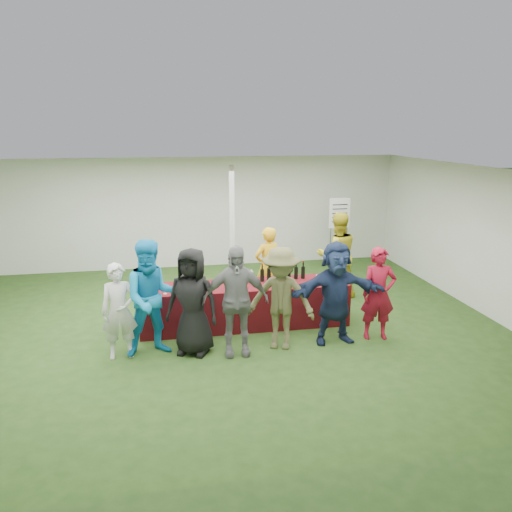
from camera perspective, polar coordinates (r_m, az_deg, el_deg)
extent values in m
plane|color=#284719|center=(8.87, -4.77, -7.99)|extent=(60.00, 60.00, 0.00)
plane|color=white|center=(12.36, -6.84, 4.94)|extent=(10.00, 0.00, 10.00)
plane|color=white|center=(4.70, 0.08, -11.25)|extent=(10.00, 0.00, 10.00)
plane|color=white|center=(10.21, 24.21, 1.71)|extent=(0.00, 8.00, 8.00)
plane|color=white|center=(8.23, -5.17, 9.65)|extent=(10.00, 10.00, 0.00)
cylinder|color=silver|center=(9.67, -2.73, 2.33)|extent=(0.10, 0.10, 2.70)
cube|color=#5D0B11|center=(8.76, -1.29, -5.61)|extent=(3.60, 0.80, 0.75)
cylinder|color=black|center=(8.78, 0.70, -2.22)|extent=(0.07, 0.07, 0.22)
cylinder|color=black|center=(8.74, 0.71, -1.28)|extent=(0.03, 0.03, 0.08)
cylinder|color=maroon|center=(8.73, 0.71, -0.95)|extent=(0.03, 0.03, 0.02)
cylinder|color=black|center=(8.86, 1.49, -2.07)|extent=(0.07, 0.07, 0.22)
cylinder|color=black|center=(8.82, 1.49, -1.14)|extent=(0.03, 0.03, 0.08)
cylinder|color=maroon|center=(8.81, 1.50, -0.81)|extent=(0.03, 0.03, 0.02)
cylinder|color=black|center=(8.85, 2.43, -2.10)|extent=(0.07, 0.07, 0.22)
cylinder|color=black|center=(8.81, 2.44, -1.16)|extent=(0.03, 0.03, 0.08)
cylinder|color=maroon|center=(8.80, 2.45, -0.83)|extent=(0.03, 0.03, 0.02)
cylinder|color=black|center=(8.89, 3.06, -2.04)|extent=(0.07, 0.07, 0.22)
cylinder|color=black|center=(8.85, 3.07, -1.10)|extent=(0.03, 0.03, 0.08)
cylinder|color=maroon|center=(8.83, 3.07, -0.78)|extent=(0.03, 0.03, 0.02)
cylinder|color=black|center=(8.91, 3.76, -2.01)|extent=(0.07, 0.07, 0.22)
cylinder|color=black|center=(8.86, 3.78, -1.09)|extent=(0.03, 0.03, 0.08)
cylinder|color=maroon|center=(8.85, 3.79, -0.76)|extent=(0.03, 0.03, 0.02)
cylinder|color=black|center=(8.96, 4.60, -1.93)|extent=(0.07, 0.07, 0.22)
cylinder|color=black|center=(8.92, 4.62, -1.00)|extent=(0.03, 0.03, 0.08)
cylinder|color=maroon|center=(8.90, 4.62, -0.68)|extent=(0.03, 0.03, 0.02)
cylinder|color=black|center=(8.99, 5.40, -1.88)|extent=(0.07, 0.07, 0.22)
cylinder|color=black|center=(8.95, 5.42, -0.96)|extent=(0.03, 0.03, 0.08)
cylinder|color=maroon|center=(8.94, 5.43, -0.64)|extent=(0.03, 0.03, 0.02)
cylinder|color=silver|center=(8.30, -10.36, -4.26)|extent=(0.06, 0.06, 0.00)
cylinder|color=silver|center=(8.29, -10.37, -4.00)|extent=(0.01, 0.01, 0.07)
cylinder|color=silver|center=(8.27, -10.39, -3.47)|extent=(0.06, 0.06, 0.08)
cylinder|color=#43070F|center=(8.27, -10.38, -3.67)|extent=(0.05, 0.05, 0.02)
cylinder|color=silver|center=(8.28, -8.35, -4.23)|extent=(0.06, 0.06, 0.00)
cylinder|color=silver|center=(8.27, -8.36, -3.97)|extent=(0.01, 0.01, 0.07)
cylinder|color=silver|center=(8.24, -8.38, -3.44)|extent=(0.06, 0.06, 0.08)
cylinder|color=#43070F|center=(8.25, -8.37, -3.64)|extent=(0.05, 0.05, 0.02)
cylinder|color=silver|center=(8.29, -6.85, -4.14)|extent=(0.06, 0.06, 0.00)
cylinder|color=silver|center=(8.28, -6.86, -3.88)|extent=(0.01, 0.01, 0.07)
cylinder|color=silver|center=(8.26, -6.88, -3.35)|extent=(0.06, 0.06, 0.08)
cylinder|color=silver|center=(8.33, -2.80, -3.97)|extent=(0.06, 0.06, 0.00)
cylinder|color=silver|center=(8.32, -2.80, -3.71)|extent=(0.01, 0.01, 0.07)
cylinder|color=silver|center=(8.29, -2.81, -3.18)|extent=(0.06, 0.06, 0.08)
cylinder|color=#43070F|center=(8.30, -2.81, -3.38)|extent=(0.05, 0.05, 0.02)
cylinder|color=silver|center=(8.72, 7.02, -3.20)|extent=(0.06, 0.06, 0.00)
cylinder|color=silver|center=(8.71, 7.02, -2.95)|extent=(0.01, 0.01, 0.07)
cylinder|color=silver|center=(8.68, 7.04, -2.45)|extent=(0.06, 0.06, 0.08)
cylinder|color=silver|center=(8.71, -0.53, -2.44)|extent=(0.07, 0.07, 0.20)
cylinder|color=silver|center=(8.68, -0.53, -1.71)|extent=(0.03, 0.03, 0.03)
cube|color=white|center=(9.07, 8.67, -2.48)|extent=(0.25, 0.18, 0.03)
cylinder|color=slate|center=(8.81, 9.46, -2.50)|extent=(0.26, 0.26, 0.18)
cylinder|color=slate|center=(11.90, 8.45, 0.57)|extent=(0.02, 0.02, 1.10)
cylinder|color=slate|center=(12.03, 10.25, 0.65)|extent=(0.02, 0.02, 1.10)
cube|color=white|center=(11.78, 9.53, 4.86)|extent=(0.50, 0.02, 0.70)
cube|color=black|center=(11.74, 9.60, 5.81)|extent=(0.36, 0.01, 0.02)
cube|color=black|center=(11.75, 9.58, 5.33)|extent=(0.36, 0.01, 0.02)
cube|color=black|center=(11.77, 9.56, 4.85)|extent=(0.36, 0.01, 0.02)
cube|color=black|center=(11.79, 9.54, 4.37)|extent=(0.36, 0.01, 0.02)
cube|color=black|center=(11.80, 9.52, 3.89)|extent=(0.36, 0.01, 0.02)
imported|color=gold|center=(9.63, 1.32, -1.23)|extent=(0.66, 0.55, 1.55)
imported|color=gold|center=(10.24, 9.25, 0.11)|extent=(0.86, 0.68, 1.74)
imported|color=silver|center=(7.74, -15.35, -6.11)|extent=(0.57, 0.41, 1.47)
imported|color=#1285C2|center=(7.67, -11.74, -4.74)|extent=(0.98, 0.82, 1.80)
imported|color=black|center=(7.64, -7.28, -5.18)|extent=(0.96, 0.81, 1.66)
imported|color=slate|center=(7.54, -2.36, -5.13)|extent=(1.02, 0.47, 1.72)
imported|color=brown|center=(7.76, 2.84, -4.88)|extent=(1.20, 0.95, 1.63)
imported|color=#192646|center=(8.05, 9.09, -4.17)|extent=(1.56, 0.53, 1.67)
imported|color=maroon|center=(8.36, 13.82, -4.20)|extent=(0.61, 0.44, 1.54)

